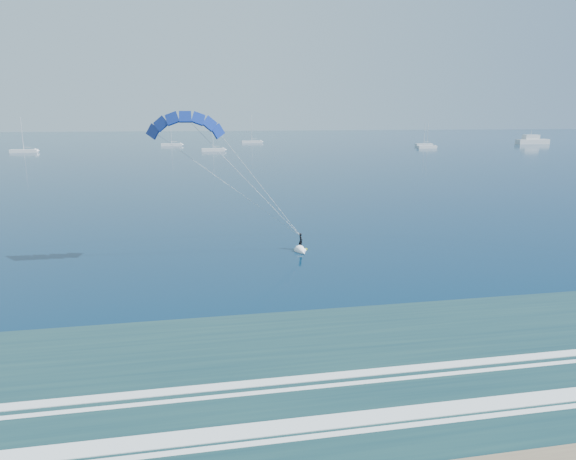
% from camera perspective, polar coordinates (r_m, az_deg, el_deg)
% --- Properties ---
extents(kitesurfer_rig, '(16.39, 6.61, 14.94)m').
position_cam_1_polar(kitesurfer_rig, '(48.29, -4.67, 5.54)').
color(kitesurfer_rig, '#ADC717').
rests_on(kitesurfer_rig, ground).
extents(motor_yacht, '(15.87, 4.23, 6.44)m').
position_cam_1_polar(motor_yacht, '(276.20, 25.48, 8.97)').
color(motor_yacht, silver).
rests_on(motor_yacht, ground).
extents(sailboat_1, '(9.53, 2.40, 12.97)m').
position_cam_1_polar(sailboat_1, '(215.55, -27.29, 7.83)').
color(sailboat_1, silver).
rests_on(sailboat_1, ground).
extents(sailboat_2, '(9.21, 2.40, 12.34)m').
position_cam_1_polar(sailboat_2, '(239.60, -12.81, 9.25)').
color(sailboat_2, silver).
rests_on(sailboat_2, ground).
extents(sailboat_3, '(8.85, 2.40, 12.26)m').
position_cam_1_polar(sailboat_3, '(200.81, -8.31, 8.83)').
color(sailboat_3, silver).
rests_on(sailboat_3, ground).
extents(sailboat_4, '(10.27, 2.40, 13.75)m').
position_cam_1_polar(sailboat_4, '(259.85, -4.05, 9.77)').
color(sailboat_4, silver).
rests_on(sailboat_4, ground).
extents(sailboat_5, '(7.59, 2.40, 10.52)m').
position_cam_1_polar(sailboat_5, '(239.85, 14.86, 9.14)').
color(sailboat_5, silver).
rests_on(sailboat_5, ground).
extents(sailboat_6, '(8.01, 2.40, 10.95)m').
position_cam_1_polar(sailboat_6, '(224.48, 15.18, 8.91)').
color(sailboat_6, silver).
rests_on(sailboat_6, ground).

